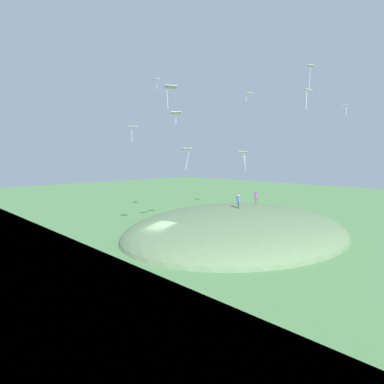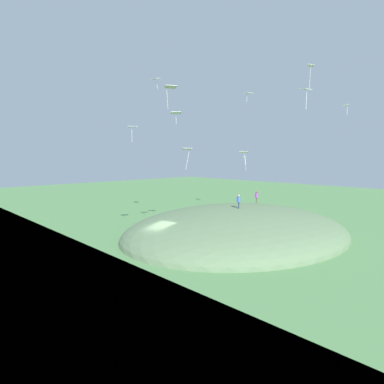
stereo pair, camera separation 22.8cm
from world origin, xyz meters
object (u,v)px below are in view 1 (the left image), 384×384
object	(u,v)px
kite_5	(243,158)
kite_9	(170,88)
kite_4	(345,106)
kite_6	(187,150)
kite_7	(311,68)
person_with_child	(256,196)
kite_0	(176,113)
person_watching_kites	(239,200)
kite_8	(306,90)
kite_1	(155,79)
kite_3	(133,127)
kite_2	(243,153)
kite_10	(248,93)

from	to	relation	value
kite_5	kite_9	bearing A→B (deg)	-172.33
kite_4	kite_6	bearing A→B (deg)	151.80
kite_4	kite_7	distance (m)	10.83
person_with_child	kite_0	xyz separation A→B (m)	(-15.05, 0.27, 10.26)
person_watching_kites	kite_4	world-z (taller)	kite_4
kite_6	kite_8	xyz separation A→B (m)	(3.28, -11.46, 5.01)
kite_7	kite_9	world-z (taller)	kite_7
kite_1	kite_4	size ratio (longest dim) A/B	0.99
kite_0	kite_7	bearing A→B (deg)	-57.95
kite_1	kite_7	distance (m)	17.58
kite_7	kite_3	bearing A→B (deg)	132.06
kite_4	kite_8	distance (m)	14.49
kite_6	kite_7	size ratio (longest dim) A/B	1.03
kite_8	person_watching_kites	bearing A→B (deg)	75.21
kite_0	kite_7	size ratio (longest dim) A/B	0.60
kite_1	kite_2	distance (m)	13.95
kite_0	kite_3	xyz separation A→B (m)	(-4.53, 1.49, -1.70)
person_with_child	kite_8	bearing A→B (deg)	36.97
kite_0	kite_4	bearing A→B (deg)	-31.84
kite_1	kite_9	bearing A→B (deg)	-117.89
person_watching_kites	kite_3	bearing A→B (deg)	-71.63
kite_9	kite_6	bearing A→B (deg)	19.48
kite_2	kite_5	xyz separation A→B (m)	(1.98, 1.46, -0.69)
kite_4	kite_5	world-z (taller)	kite_4
kite_8	kite_9	size ratio (longest dim) A/B	0.86
person_with_child	kite_7	xyz separation A→B (m)	(-7.83, -11.27, 14.14)
kite_5	kite_8	size ratio (longest dim) A/B	1.00
kite_3	kite_9	bearing A→B (deg)	-70.83
kite_2	kite_3	size ratio (longest dim) A/B	0.99
person_watching_kites	kite_1	xyz separation A→B (m)	(-4.80, 9.12, 14.11)
kite_3	person_watching_kites	bearing A→B (deg)	-29.15
kite_1	kite_8	xyz separation A→B (m)	(2.48, -17.92, -3.52)
kite_8	person_with_child	bearing A→B (deg)	47.69
person_with_child	kite_8	size ratio (longest dim) A/B	1.00
kite_6	kite_7	xyz separation A→B (m)	(7.09, -9.95, 7.89)
kite_4	kite_9	size ratio (longest dim) A/B	0.59
person_with_child	kite_10	world-z (taller)	kite_10
kite_9	kite_0	bearing A→B (deg)	41.52
kite_2	kite_5	size ratio (longest dim) A/B	0.87
kite_6	kite_7	distance (m)	14.54
kite_2	kite_9	xyz separation A→B (m)	(-12.28, -0.46, 5.97)
kite_2	kite_9	size ratio (longest dim) A/B	0.75
kite_3	kite_7	xyz separation A→B (m)	(11.76, -13.03, 5.57)
kite_5	kite_7	bearing A→B (deg)	-110.26
kite_5	kite_6	world-z (taller)	kite_6
kite_5	kite_7	distance (m)	14.40
kite_4	kite_6	world-z (taller)	kite_4
kite_0	kite_8	world-z (taller)	kite_8
kite_2	kite_7	distance (m)	12.44
person_with_child	kite_1	xyz separation A→B (m)	(-14.11, 5.14, 14.77)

